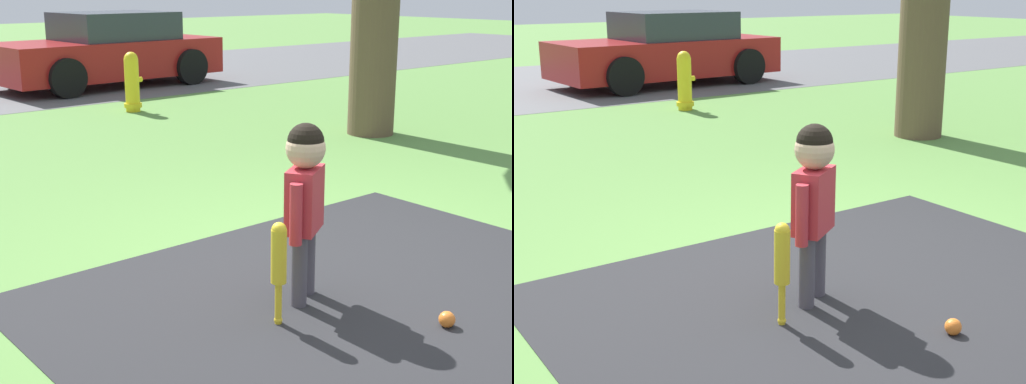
{
  "view_description": "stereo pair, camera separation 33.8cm",
  "coord_description": "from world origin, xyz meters",
  "views": [
    {
      "loc": [
        -3.0,
        -2.73,
        1.65
      ],
      "look_at": [
        -0.51,
        0.26,
        0.52
      ],
      "focal_mm": 50.0,
      "sensor_mm": 36.0,
      "label": 1
    },
    {
      "loc": [
        -2.73,
        -2.93,
        1.65
      ],
      "look_at": [
        -0.51,
        0.26,
        0.52
      ],
      "focal_mm": 50.0,
      "sensor_mm": 36.0,
      "label": 2
    }
  ],
  "objects": [
    {
      "name": "fire_hydrant",
      "position": [
        1.9,
        5.78,
        0.39
      ],
      "size": [
        0.27,
        0.24,
        0.8
      ],
      "color": "yellow",
      "rests_on": "ground"
    },
    {
      "name": "child",
      "position": [
        -0.51,
        -0.14,
        0.64
      ],
      "size": [
        0.35,
        0.27,
        0.98
      ],
      "rotation": [
        0.0,
        0.0,
        0.55
      ],
      "color": "#4C4751",
      "rests_on": "ground"
    },
    {
      "name": "ground_plane",
      "position": [
        0.0,
        0.0,
        0.0
      ],
      "size": [
        60.0,
        60.0,
        0.0
      ],
      "primitive_type": "plane",
      "color": "#5B8C42"
    },
    {
      "name": "baseball_bat",
      "position": [
        -0.81,
        -0.27,
        0.35
      ],
      "size": [
        0.08,
        0.08,
        0.54
      ],
      "color": "yellow",
      "rests_on": "ground"
    },
    {
      "name": "parked_car",
      "position": [
        2.93,
        8.32,
        0.58
      ],
      "size": [
        3.88,
        1.94,
        1.23
      ],
      "rotation": [
        0.0,
        0.0,
        3.19
      ],
      "color": "maroon",
      "rests_on": "ground"
    },
    {
      "name": "sports_ball",
      "position": [
        -0.18,
        -0.84,
        0.04
      ],
      "size": [
        0.08,
        0.08,
        0.08
      ],
      "color": "orange",
      "rests_on": "ground"
    }
  ]
}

